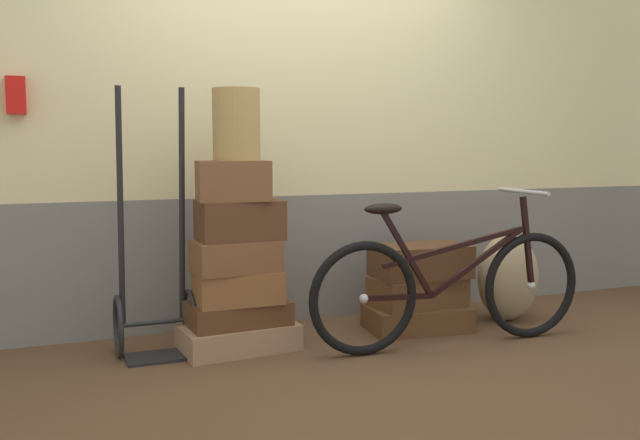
{
  "coord_description": "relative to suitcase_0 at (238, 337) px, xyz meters",
  "views": [
    {
      "loc": [
        -1.5,
        -3.38,
        1.13
      ],
      "look_at": [
        -0.07,
        0.16,
        0.72
      ],
      "focal_mm": 38.76,
      "sensor_mm": 36.0,
      "label": 1
    }
  ],
  "objects": [
    {
      "name": "station_building",
      "position": [
        0.52,
        0.58,
        1.34
      ],
      "size": [
        7.29,
        0.74,
        2.81
      ],
      "color": "slate",
      "rests_on": "ground"
    },
    {
      "name": "suitcase_2",
      "position": [
        -0.0,
        -0.03,
        0.29
      ],
      "size": [
        0.46,
        0.28,
        0.18
      ],
      "primitive_type": "cube",
      "rotation": [
        0.0,
        0.0,
        -0.01
      ],
      "color": "brown",
      "rests_on": "suitcase_1"
    },
    {
      "name": "luggage_trolley",
      "position": [
        -0.44,
        0.1,
        0.24
      ],
      "size": [
        0.41,
        0.39,
        1.44
      ],
      "color": "black",
      "rests_on": "ground"
    },
    {
      "name": "suitcase_4",
      "position": [
        0.01,
        -0.01,
        0.65
      ],
      "size": [
        0.46,
        0.27,
        0.22
      ],
      "primitive_type": "cube",
      "rotation": [
        0.0,
        0.0,
        0.02
      ],
      "color": "#4C2D19",
      "rests_on": "suitcase_3"
    },
    {
      "name": "suitcase_0",
      "position": [
        0.0,
        0.0,
        0.0
      ],
      "size": [
        0.66,
        0.42,
        0.14
      ],
      "primitive_type": "cube",
      "rotation": [
        0.0,
        0.0,
        0.09
      ],
      "color": "#937051",
      "rests_on": "ground"
    },
    {
      "name": "burlap_sack",
      "position": [
        1.8,
        -0.02,
        0.21
      ],
      "size": [
        0.4,
        0.34,
        0.57
      ],
      "primitive_type": "ellipsoid",
      "color": "#9E8966",
      "rests_on": "ground"
    },
    {
      "name": "suitcase_6",
      "position": [
        1.14,
        -0.0,
        0.0
      ],
      "size": [
        0.65,
        0.45,
        0.15
      ],
      "primitive_type": "cube",
      "rotation": [
        0.0,
        0.0,
        -0.11
      ],
      "color": "brown",
      "rests_on": "ground"
    },
    {
      "name": "ground",
      "position": [
        0.51,
        -0.26,
        -0.1
      ],
      "size": [
        9.29,
        5.2,
        0.06
      ],
      "primitive_type": "cube",
      "color": "#513823"
    },
    {
      "name": "suitcase_3",
      "position": [
        -0.02,
        -0.03,
        0.46
      ],
      "size": [
        0.47,
        0.3,
        0.17
      ],
      "primitive_type": "cube",
      "rotation": [
        0.0,
        0.0,
        0.06
      ],
      "color": "brown",
      "rests_on": "suitcase_2"
    },
    {
      "name": "suitcase_7",
      "position": [
        1.15,
        0.01,
        0.16
      ],
      "size": [
        0.58,
        0.35,
        0.18
      ],
      "primitive_type": "cube",
      "rotation": [
        0.0,
        0.0,
        0.07
      ],
      "color": "brown",
      "rests_on": "suitcase_6"
    },
    {
      "name": "wicker_basket",
      "position": [
        0.0,
        -0.0,
        1.17
      ],
      "size": [
        0.26,
        0.26,
        0.38
      ],
      "primitive_type": "cylinder",
      "color": "#A8844C",
      "rests_on": "suitcase_5"
    },
    {
      "name": "suitcase_1",
      "position": [
        0.0,
        -0.0,
        0.14
      ],
      "size": [
        0.56,
        0.34,
        0.13
      ],
      "primitive_type": "cube",
      "rotation": [
        0.0,
        0.0,
        0.06
      ],
      "color": "#4C2D19",
      "rests_on": "suitcase_0"
    },
    {
      "name": "bicycle",
      "position": [
        1.13,
        -0.38,
        0.27
      ],
      "size": [
        1.7,
        0.46,
        0.88
      ],
      "color": "black",
      "rests_on": "ground"
    },
    {
      "name": "suitcase_5",
      "position": [
        -0.03,
        -0.03,
        0.87
      ],
      "size": [
        0.4,
        0.26,
        0.22
      ],
      "primitive_type": "cube",
      "rotation": [
        0.0,
        0.0,
        -0.09
      ],
      "color": "brown",
      "rests_on": "suitcase_4"
    },
    {
      "name": "suitcase_8",
      "position": [
        1.16,
        0.01,
        0.35
      ],
      "size": [
        0.59,
        0.38,
        0.2
      ],
      "primitive_type": "cube",
      "rotation": [
        0.0,
        0.0,
        -0.06
      ],
      "color": "#4C2D19",
      "rests_on": "suitcase_7"
    }
  ]
}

